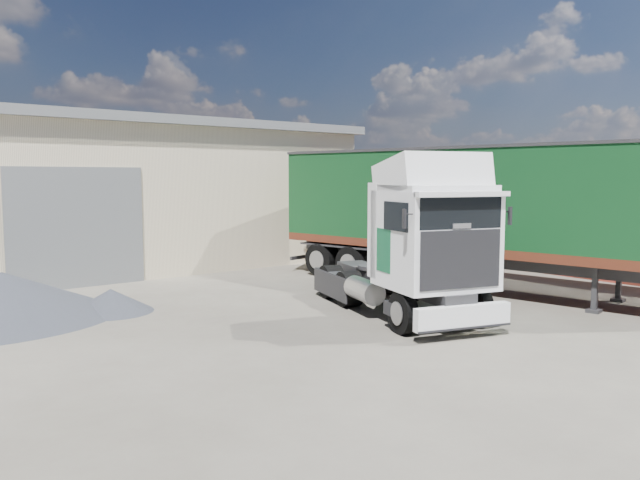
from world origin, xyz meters
TOP-DOWN VIEW (x-y plane):
  - ground at (0.00, 0.00)m, footprint 120.00×120.00m
  - brick_boundary_wall at (11.50, 6.00)m, footprint 0.35×26.00m
  - tractor_unit at (2.73, 0.75)m, footprint 3.74×5.99m
  - box_trailer at (6.97, 2.75)m, footprint 4.65×12.76m

SIDE VIEW (x-z plane):
  - ground at x=0.00m, z-range 0.00..0.00m
  - brick_boundary_wall at x=11.50m, z-range 0.00..2.50m
  - tractor_unit at x=2.73m, z-range -0.30..3.52m
  - box_trailer at x=6.97m, z-range 0.46..4.61m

